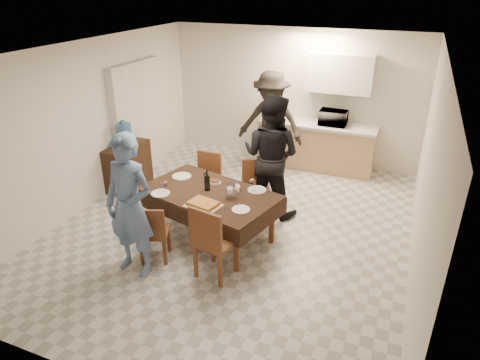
# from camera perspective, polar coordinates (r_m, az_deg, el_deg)

# --- Properties ---
(floor) EXTENTS (5.00, 6.00, 0.02)m
(floor) POSITION_cam_1_polar(r_m,az_deg,el_deg) (6.54, -0.71, -6.22)
(floor) COLOR beige
(floor) RESTS_ON ground
(ceiling) EXTENTS (5.00, 6.00, 0.02)m
(ceiling) POSITION_cam_1_polar(r_m,az_deg,el_deg) (5.63, -0.85, 16.92)
(ceiling) COLOR white
(ceiling) RESTS_ON wall_back
(wall_back) EXTENTS (5.00, 0.02, 2.60)m
(wall_back) POSITION_cam_1_polar(r_m,az_deg,el_deg) (8.68, 7.07, 11.04)
(wall_back) COLOR silver
(wall_back) RESTS_ON floor
(wall_front) EXTENTS (5.00, 0.02, 2.60)m
(wall_front) POSITION_cam_1_polar(r_m,az_deg,el_deg) (3.72, -19.38, -11.37)
(wall_front) COLOR silver
(wall_front) RESTS_ON floor
(wall_left) EXTENTS (0.02, 6.00, 2.60)m
(wall_left) POSITION_cam_1_polar(r_m,az_deg,el_deg) (7.26, -19.43, 6.89)
(wall_left) COLOR silver
(wall_left) RESTS_ON floor
(wall_right) EXTENTS (0.02, 6.00, 2.60)m
(wall_right) POSITION_cam_1_polar(r_m,az_deg,el_deg) (5.56, 23.69, 0.61)
(wall_right) COLOR silver
(wall_right) RESTS_ON floor
(stub_partition) EXTENTS (0.15, 1.40, 2.10)m
(stub_partition) POSITION_cam_1_polar(r_m,az_deg,el_deg) (8.17, -13.36, 7.81)
(stub_partition) COLOR silver
(stub_partition) RESTS_ON floor
(kitchen_base_cabinet) EXTENTS (2.20, 0.60, 0.86)m
(kitchen_base_cabinet) POSITION_cam_1_polar(r_m,az_deg,el_deg) (8.51, 10.07, 4.39)
(kitchen_base_cabinet) COLOR tan
(kitchen_base_cabinet) RESTS_ON floor
(kitchen_worktop) EXTENTS (2.24, 0.64, 0.05)m
(kitchen_worktop) POSITION_cam_1_polar(r_m,az_deg,el_deg) (8.36, 10.31, 7.30)
(kitchen_worktop) COLOR #B8B8B3
(kitchen_worktop) RESTS_ON kitchen_base_cabinet
(upper_cabinet) EXTENTS (1.20, 0.34, 0.70)m
(upper_cabinet) POSITION_cam_1_polar(r_m,az_deg,el_deg) (8.20, 13.16, 13.69)
(upper_cabinet) COLOR silver
(upper_cabinet) RESTS_ON wall_back
(dining_table) EXTENTS (2.08, 1.53, 0.73)m
(dining_table) POSITION_cam_1_polar(r_m,az_deg,el_deg) (5.98, -4.14, -1.90)
(dining_table) COLOR black
(dining_table) RESTS_ON floor
(chair_near_left) EXTENTS (0.49, 0.50, 0.45)m
(chair_near_left) POSITION_cam_1_polar(r_m,az_deg,el_deg) (5.66, -11.91, -6.33)
(chair_near_left) COLOR brown
(chair_near_left) RESTS_ON floor
(chair_near_right) EXTENTS (0.53, 0.54, 0.55)m
(chair_near_right) POSITION_cam_1_polar(r_m,az_deg,el_deg) (5.19, -3.70, -7.50)
(chair_near_right) COLOR brown
(chair_near_right) RESTS_ON floor
(chair_far_left) EXTENTS (0.42, 0.42, 0.49)m
(chair_far_left) POSITION_cam_1_polar(r_m,az_deg,el_deg) (6.75, -5.08, 0.14)
(chair_far_left) COLOR brown
(chair_far_left) RESTS_ON floor
(chair_far_right) EXTENTS (0.58, 0.60, 0.50)m
(chair_far_right) POSITION_cam_1_polar(r_m,az_deg,el_deg) (6.42, 2.10, -1.09)
(chair_far_right) COLOR brown
(chair_far_right) RESTS_ON floor
(console) EXTENTS (0.43, 0.86, 0.80)m
(console) POSITION_cam_1_polar(r_m,az_deg,el_deg) (7.83, -14.69, 1.77)
(console) COLOR black
(console) RESTS_ON floor
(water_jug) EXTENTS (0.26, 0.26, 0.39)m
(water_jug) POSITION_cam_1_polar(r_m,az_deg,el_deg) (7.62, -15.17, 5.86)
(water_jug) COLOR teal
(water_jug) RESTS_ON console
(wine_bottle) EXTENTS (0.08, 0.08, 0.32)m
(wine_bottle) POSITION_cam_1_polar(r_m,az_deg,el_deg) (5.95, -4.42, 0.04)
(wine_bottle) COLOR black
(wine_bottle) RESTS_ON dining_table
(water_pitcher) EXTENTS (0.13, 0.13, 0.21)m
(water_pitcher) POSITION_cam_1_polar(r_m,az_deg,el_deg) (5.74, -1.25, -1.52)
(water_pitcher) COLOR white
(water_pitcher) RESTS_ON dining_table
(savoury_tart) EXTENTS (0.49, 0.41, 0.05)m
(savoury_tart) POSITION_cam_1_polar(r_m,az_deg,el_deg) (5.61, -4.93, -3.18)
(savoury_tart) COLOR #C08538
(savoury_tart) RESTS_ON dining_table
(salad_bowl) EXTENTS (0.17, 0.17, 0.07)m
(salad_bowl) POSITION_cam_1_polar(r_m,az_deg,el_deg) (5.98, -0.82, -1.10)
(salad_bowl) COLOR white
(salad_bowl) RESTS_ON dining_table
(mushroom_dish) EXTENTS (0.18, 0.18, 0.03)m
(mushroom_dish) POSITION_cam_1_polar(r_m,az_deg,el_deg) (6.20, -3.44, -0.32)
(mushroom_dish) COLOR white
(mushroom_dish) RESTS_ON dining_table
(wine_glass_a) EXTENTS (0.08, 0.08, 0.19)m
(wine_glass_a) POSITION_cam_1_polar(r_m,az_deg,el_deg) (5.98, -9.97, -0.91)
(wine_glass_a) COLOR white
(wine_glass_a) RESTS_ON dining_table
(wine_glass_b) EXTENTS (0.09, 0.09, 0.20)m
(wine_glass_b) POSITION_cam_1_polar(r_m,az_deg,el_deg) (5.93, 1.67, -0.66)
(wine_glass_b) COLOR white
(wine_glass_b) RESTS_ON dining_table
(wine_glass_c) EXTENTS (0.08, 0.08, 0.18)m
(wine_glass_c) POSITION_cam_1_polar(r_m,az_deg,el_deg) (6.25, -4.62, 0.59)
(wine_glass_c) COLOR white
(wine_glass_c) RESTS_ON dining_table
(plate_near_left) EXTENTS (0.26, 0.26, 0.01)m
(plate_near_left) POSITION_cam_1_polar(r_m,az_deg,el_deg) (6.00, -10.57, -1.76)
(plate_near_left) COLOR white
(plate_near_left) RESTS_ON dining_table
(plate_near_right) EXTENTS (0.24, 0.24, 0.01)m
(plate_near_right) POSITION_cam_1_polar(r_m,az_deg,el_deg) (5.50, 0.13, -3.95)
(plate_near_right) COLOR white
(plate_near_right) RESTS_ON dining_table
(plate_far_left) EXTENTS (0.29, 0.29, 0.02)m
(plate_far_left) POSITION_cam_1_polar(r_m,az_deg,el_deg) (6.46, -7.78, 0.50)
(plate_far_left) COLOR white
(plate_far_left) RESTS_ON dining_table
(plate_far_right) EXTENTS (0.26, 0.26, 0.02)m
(plate_far_right) POSITION_cam_1_polar(r_m,az_deg,el_deg) (6.00, 2.27, -1.33)
(plate_far_right) COLOR white
(plate_far_right) RESTS_ON dining_table
(microwave) EXTENTS (0.51, 0.34, 0.28)m
(microwave) POSITION_cam_1_polar(r_m,az_deg,el_deg) (8.26, 12.32, 8.11)
(microwave) COLOR silver
(microwave) RESTS_ON kitchen_worktop
(person_near) EXTENTS (0.70, 0.48, 1.85)m
(person_near) POSITION_cam_1_polar(r_m,az_deg,el_deg) (5.35, -14.48, -3.45)
(person_near) COLOR #5675A2
(person_near) RESTS_ON floor
(person_far) EXTENTS (1.02, 0.84, 1.92)m
(person_far) POSITION_cam_1_polar(r_m,az_deg,el_deg) (6.56, 4.14, 3.25)
(person_far) COLOR black
(person_far) RESTS_ON floor
(person_kitchen) EXTENTS (1.24, 0.71, 1.92)m
(person_kitchen) POSITION_cam_1_polar(r_m,az_deg,el_deg) (8.12, 4.09, 7.65)
(person_kitchen) COLOR black
(person_kitchen) RESTS_ON floor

